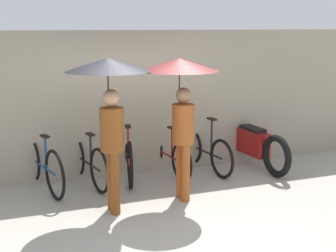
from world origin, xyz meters
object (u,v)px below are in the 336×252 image
at_px(parked_bicycle_2, 128,155).
at_px(parked_bicycle_4, 206,151).
at_px(parked_bicycle_1, 87,161).
at_px(parked_bicycle_0, 42,165).
at_px(pedestrian_center, 181,86).
at_px(parked_bicycle_3, 167,153).
at_px(motorcycle, 252,144).
at_px(pedestrian_leading, 109,88).

distance_m(parked_bicycle_2, parked_bicycle_4, 1.40).
bearing_deg(parked_bicycle_1, parked_bicycle_2, -93.80).
relative_size(parked_bicycle_0, pedestrian_center, 0.86).
xyz_separation_m(parked_bicycle_0, parked_bicycle_4, (2.80, 0.00, -0.04)).
xyz_separation_m(parked_bicycle_1, parked_bicycle_4, (2.10, -0.02, -0.02)).
height_order(parked_bicycle_1, parked_bicycle_3, parked_bicycle_3).
bearing_deg(motorcycle, parked_bicycle_0, 85.57).
height_order(parked_bicycle_1, motorcycle, parked_bicycle_1).
bearing_deg(parked_bicycle_2, motorcycle, -81.67).
xyz_separation_m(parked_bicycle_0, parked_bicycle_1, (0.70, 0.02, -0.02)).
height_order(parked_bicycle_3, pedestrian_center, pedestrian_center).
distance_m(parked_bicycle_2, motorcycle, 2.31).
distance_m(parked_bicycle_0, parked_bicycle_1, 0.70).
distance_m(parked_bicycle_2, pedestrian_center, 1.80).
bearing_deg(parked_bicycle_4, motorcycle, -100.00).
height_order(parked_bicycle_1, pedestrian_center, pedestrian_center).
bearing_deg(motorcycle, pedestrian_leading, 107.52).
bearing_deg(parked_bicycle_2, parked_bicycle_0, 106.14).
distance_m(parked_bicycle_4, pedestrian_leading, 2.68).
relative_size(parked_bicycle_0, parked_bicycle_1, 1.05).
xyz_separation_m(parked_bicycle_4, pedestrian_center, (-0.92, -1.06, 1.32)).
xyz_separation_m(parked_bicycle_2, motorcycle, (2.31, -0.14, 0.01)).
relative_size(parked_bicycle_4, pedestrian_leading, 0.78).
bearing_deg(parked_bicycle_0, pedestrian_leading, -158.56).
bearing_deg(pedestrian_leading, parked_bicycle_3, 43.47).
bearing_deg(pedestrian_leading, motorcycle, 20.43).
bearing_deg(parked_bicycle_1, parked_bicycle_0, 81.46).
distance_m(parked_bicycle_1, motorcycle, 3.01).
relative_size(pedestrian_leading, motorcycle, 0.97).
bearing_deg(parked_bicycle_4, pedestrian_center, 131.76).
xyz_separation_m(parked_bicycle_0, pedestrian_center, (1.88, -1.06, 1.28)).
bearing_deg(parked_bicycle_4, parked_bicycle_2, 78.44).
xyz_separation_m(parked_bicycle_2, parked_bicycle_3, (0.70, -0.01, -0.04)).
height_order(pedestrian_leading, motorcycle, pedestrian_leading).
bearing_deg(parked_bicycle_2, parked_bicycle_3, -79.31).
bearing_deg(pedestrian_leading, pedestrian_center, 5.10).
distance_m(parked_bicycle_1, pedestrian_center, 2.06).
distance_m(parked_bicycle_4, pedestrian_center, 1.93).
height_order(parked_bicycle_4, pedestrian_leading, pedestrian_leading).
bearing_deg(motorcycle, pedestrian_center, 115.32).
distance_m(parked_bicycle_1, parked_bicycle_4, 2.10).
height_order(parked_bicycle_0, pedestrian_leading, pedestrian_leading).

